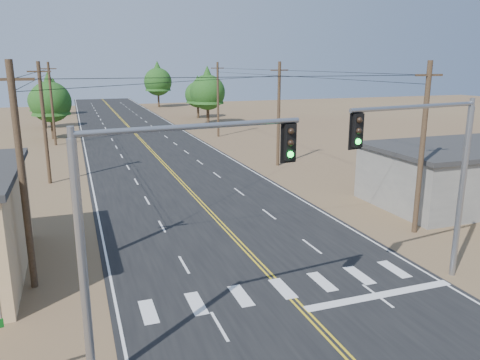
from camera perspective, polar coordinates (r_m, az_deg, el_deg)
name	(u,v)px	position (r m, az deg, el deg)	size (l,w,h in m)	color
road	(178,178)	(41.43, -7.61, 0.20)	(15.00, 200.00, 0.02)	black
building_right	(475,174)	(38.07, 26.73, 0.65)	(15.00, 8.00, 4.00)	gray
utility_pole_left_near	(22,177)	(22.02, -25.02, 0.34)	(1.80, 0.30, 10.00)	#4C3826
utility_pole_left_mid	(44,123)	(41.72, -22.77, 6.47)	(1.80, 0.30, 10.00)	#4C3826
utility_pole_left_far	(52,103)	(61.61, -21.96, 8.66)	(1.80, 0.30, 10.00)	#4C3826
utility_pole_right_near	(422,148)	(28.84, 21.32, 3.67)	(1.80, 0.30, 10.00)	#4C3826
utility_pole_right_mid	(279,114)	(45.69, 4.73, 8.08)	(1.80, 0.30, 10.00)	#4C3826
utility_pole_right_far	(218,99)	(64.37, -2.71, 9.83)	(1.80, 0.30, 10.00)	#4C3826
signal_mast_left	(153,207)	(14.45, -10.54, -3.29)	(7.43, 1.19, 8.19)	gray
signal_mast_right	(435,163)	(21.78, 22.65, 1.90)	(6.96, 1.42, 8.36)	gray
tree_left_near	(50,98)	(66.97, -22.16, 9.27)	(5.34, 5.34, 8.90)	#3F2D1E
tree_left_mid	(43,98)	(79.13, -22.90, 9.18)	(4.52, 4.52, 7.54)	#3F2D1E
tree_left_far	(54,92)	(98.91, -21.73, 9.93)	(4.33, 4.33, 7.22)	#3F2D1E
tree_right_near	(207,89)	(77.51, -3.99, 11.04)	(5.70, 5.70, 9.51)	#3F2D1E
tree_right_mid	(198,92)	(87.00, -5.18, 10.64)	(4.65, 4.65, 7.76)	#3F2D1E
tree_right_far	(158,79)	(110.23, -10.00, 12.05)	(6.25, 6.25, 10.42)	#3F2D1E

